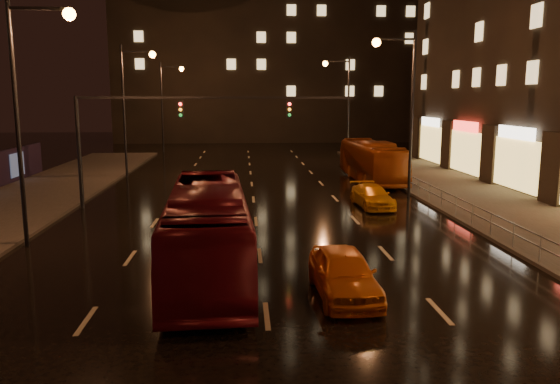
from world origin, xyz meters
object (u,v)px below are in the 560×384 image
at_px(taxi_far, 372,196).
at_px(taxi_near, 344,273).
at_px(bus_curb, 372,161).
at_px(bus_red, 208,230).

bearing_deg(taxi_far, taxi_near, -111.31).
relative_size(bus_curb, taxi_near, 2.42).
height_order(bus_red, taxi_near, bus_red).
height_order(bus_curb, taxi_far, bus_curb).
relative_size(bus_red, taxi_far, 2.64).
relative_size(bus_red, taxi_near, 2.54).
bearing_deg(taxi_near, bus_red, 147.11).
bearing_deg(bus_red, taxi_near, -33.94).
height_order(bus_red, taxi_far, bus_red).
relative_size(bus_red, bus_curb, 1.05).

